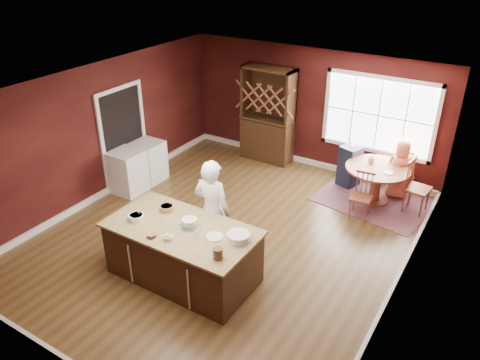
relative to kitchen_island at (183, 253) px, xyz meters
name	(u,v)px	position (x,y,z in m)	size (l,w,h in m)	color
room_shell	(226,168)	(-0.05, 1.31, 0.91)	(7.00, 7.00, 7.00)	brown
window	(379,115)	(1.45, 4.78, 1.06)	(2.36, 0.10, 1.66)	white
doorway	(124,138)	(-3.02, 1.91, 0.59)	(0.08, 1.26, 2.13)	white
kitchen_island	(183,253)	(0.00, 0.00, 0.00)	(2.32, 1.22, 0.92)	#3D240F
dining_table	(377,177)	(1.81, 3.92, 0.10)	(1.27, 1.27, 0.75)	brown
baker	(212,210)	(0.09, 0.69, 0.45)	(0.65, 0.43, 1.78)	silver
layer_cake	(189,223)	(0.09, 0.09, 0.55)	(0.32, 0.32, 0.13)	silver
bowl_blue	(136,217)	(-0.72, -0.20, 0.53)	(0.24, 0.24, 0.09)	white
bowl_yellow	(167,208)	(-0.50, 0.27, 0.52)	(0.23, 0.23, 0.09)	#A5844D
bowl_pink	(152,236)	(-0.21, -0.42, 0.51)	(0.14, 0.14, 0.05)	white
bowl_olive	(168,238)	(0.03, -0.34, 0.51)	(0.15, 0.15, 0.06)	#F4E3BD
drinking_glass	(196,234)	(0.35, -0.10, 0.55)	(0.07, 0.07, 0.13)	white
dinner_plate	(214,237)	(0.57, 0.06, 0.49)	(0.26, 0.26, 0.02)	beige
white_tub	(238,237)	(0.91, 0.17, 0.54)	(0.34, 0.34, 0.12)	silver
stoneware_crock	(218,253)	(0.89, -0.33, 0.56)	(0.14, 0.14, 0.16)	#4F3925
toy_figurine	(214,249)	(0.77, -0.24, 0.52)	(0.05, 0.05, 0.08)	yellow
rug	(373,200)	(1.81, 3.92, -0.43)	(2.14, 1.66, 0.01)	brown
chair_east	(418,187)	(2.61, 3.94, 0.10)	(0.45, 0.43, 1.08)	olive
chair_south	(361,196)	(1.76, 3.16, 0.02)	(0.38, 0.37, 0.91)	#945A2B
chair_north	(402,168)	(2.10, 4.74, 0.02)	(0.39, 0.37, 0.93)	brown
seated_woman	(400,169)	(2.14, 4.34, 0.19)	(0.61, 0.40, 1.25)	#F5895D
high_chair	(349,165)	(1.12, 4.28, 0.03)	(0.38, 0.38, 0.93)	#191F33
toddler	(348,150)	(1.06, 4.27, 0.37)	(0.18, 0.14, 0.26)	#8CA5BF
table_plate	(388,173)	(2.05, 3.79, 0.32)	(0.19, 0.19, 0.01)	beige
table_cup	(371,160)	(1.62, 4.08, 0.36)	(0.13, 0.13, 0.10)	beige
hutch	(268,115)	(-1.01, 4.53, 0.67)	(1.21, 0.51, 2.22)	#39230F
washer	(128,172)	(-2.69, 1.59, 0.01)	(0.62, 0.60, 0.91)	silver
dryer	(149,161)	(-2.69, 2.23, 0.00)	(0.61, 0.59, 0.88)	silver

